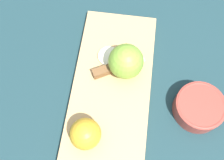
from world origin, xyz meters
The scene contains 7 objects.
ground_plane centered at (0.00, 0.00, 0.00)m, with size 4.00×4.00×0.00m, color #193338.
cutting_board centered at (0.00, 0.00, 0.01)m, with size 0.46×0.25×0.02m.
apple_half_left centered at (-0.15, 0.02, 0.06)m, with size 0.07×0.07×0.07m.
apple_half_right centered at (0.05, -0.02, 0.07)m, with size 0.09×0.09×0.09m.
knife centered at (0.03, 0.02, 0.03)m, with size 0.10×0.13×0.02m.
apple_slice centered at (0.07, 0.03, 0.03)m, with size 0.06×0.06×0.01m.
bowl centered at (-0.01, -0.23, 0.03)m, with size 0.12×0.12×0.05m.
Camera 1 is at (-0.25, -0.07, 0.65)m, focal length 42.00 mm.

